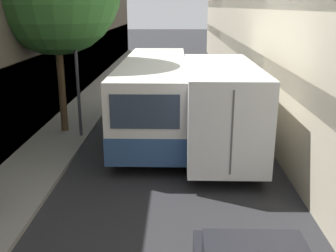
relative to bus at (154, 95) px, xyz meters
The scene contains 6 objects.
ground_plane 1.71m from the bus, 33.41° to the left, with size 150.00×150.00×0.00m, color #232326.
sidewalk_left 3.99m from the bus, behind, with size 2.14×60.00×0.13m.
building_left_shopfront 6.18m from the bus, behind, with size 2.40×60.00×7.77m.
bus is the anchor object (origin of this frame).
box_truck 2.93m from the bus, 35.32° to the right, with size 2.33×8.38×3.17m.
street_lamp 4.58m from the bus, 161.97° to the right, with size 0.36×0.80×7.11m.
Camera 1 is at (0.35, -0.96, 5.03)m, focal length 42.00 mm.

